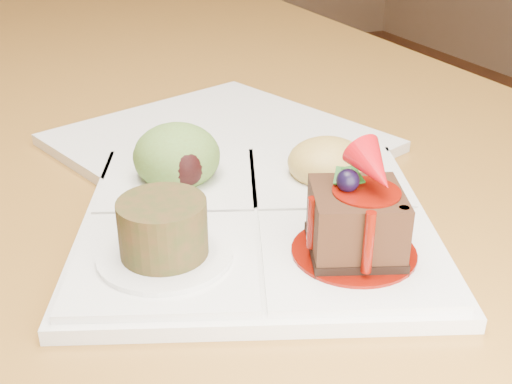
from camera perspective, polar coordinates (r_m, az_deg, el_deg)
name	(u,v)px	position (r m, az deg, el deg)	size (l,w,h in m)	color
dining_table	(141,157)	(0.86, -10.20, 3.06)	(1.00, 1.80, 0.75)	olive
sampler_plate	(254,203)	(0.54, -0.22, -0.97)	(0.38, 0.38, 0.11)	silver
second_plate	(219,143)	(0.70, -3.33, 4.38)	(0.29, 0.29, 0.01)	silver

